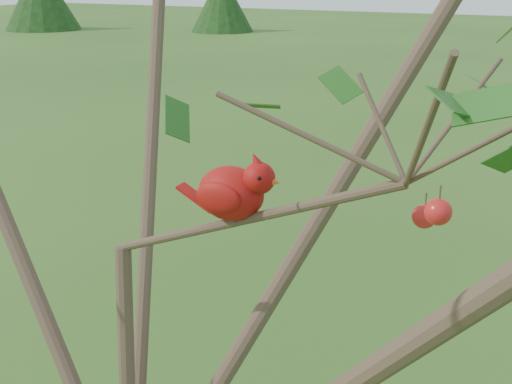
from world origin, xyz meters
TOP-DOWN VIEW (x-y plane):
  - crabapple_tree at (0.03, -0.02)m, footprint 2.35×2.05m
  - cardinal at (0.24, 0.08)m, footprint 0.21×0.11m

SIDE VIEW (x-z plane):
  - crabapple_tree at x=0.03m, z-range 0.65..3.60m
  - cardinal at x=0.24m, z-range 2.06..2.20m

